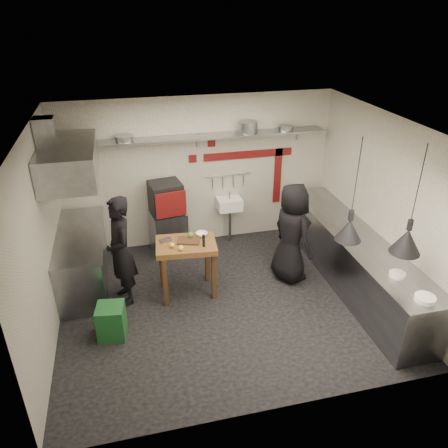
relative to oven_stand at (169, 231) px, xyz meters
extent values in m
plane|color=black|center=(0.65, -1.80, -0.40)|extent=(5.00, 5.00, 0.00)
plane|color=beige|center=(0.65, -1.80, 2.40)|extent=(5.00, 5.00, 0.00)
cube|color=beige|center=(0.65, 0.30, 1.00)|extent=(5.00, 0.04, 2.80)
cube|color=beige|center=(0.65, -3.90, 1.00)|extent=(5.00, 0.04, 2.80)
cube|color=beige|center=(-1.85, -1.80, 1.00)|extent=(0.04, 4.20, 2.80)
cube|color=beige|center=(3.15, -1.80, 1.00)|extent=(0.04, 4.20, 2.80)
cube|color=maroon|center=(1.60, 0.28, 1.28)|extent=(1.70, 0.02, 0.14)
cube|color=maroon|center=(2.20, 0.28, 0.80)|extent=(0.14, 0.02, 1.10)
cube|color=maroon|center=(0.90, 0.28, 1.55)|extent=(0.14, 0.02, 0.14)
cube|color=maroon|center=(0.55, 0.28, 1.28)|extent=(0.14, 0.02, 0.14)
cube|color=gray|center=(0.65, 0.12, 1.72)|extent=(4.60, 0.34, 0.04)
cube|color=gray|center=(-1.25, 0.27, 1.62)|extent=(0.04, 0.06, 0.24)
cube|color=gray|center=(0.65, 0.27, 1.62)|extent=(0.04, 0.06, 0.24)
cube|color=gray|center=(2.55, 0.27, 1.62)|extent=(0.04, 0.06, 0.24)
cylinder|color=gray|center=(-0.63, 0.12, 1.79)|extent=(0.31, 0.31, 0.09)
cylinder|color=gray|center=(-0.64, 0.12, 1.78)|extent=(0.26, 0.26, 0.07)
cylinder|color=gray|center=(1.53, 0.12, 1.84)|extent=(0.35, 0.35, 0.20)
cylinder|color=gray|center=(2.23, 0.12, 1.78)|extent=(0.34, 0.34, 0.08)
cube|color=gray|center=(0.00, 0.00, 0.00)|extent=(0.69, 0.64, 0.80)
cube|color=black|center=(-0.01, -0.01, 0.69)|extent=(0.62, 0.59, 0.58)
cube|color=maroon|center=(0.04, -0.32, 0.69)|extent=(0.54, 0.11, 0.46)
cube|color=black|center=(-0.02, -0.29, 0.69)|extent=(0.34, 0.07, 0.34)
cube|color=white|center=(1.20, 0.12, 0.38)|extent=(0.46, 0.34, 0.22)
cylinder|color=gray|center=(1.20, 0.12, 0.56)|extent=(0.03, 0.03, 0.14)
cylinder|color=gray|center=(1.20, 0.08, -0.06)|extent=(0.06, 0.06, 0.66)
cylinder|color=gray|center=(1.20, 0.26, 0.92)|extent=(0.90, 0.02, 0.02)
cube|color=gray|center=(2.80, -1.80, 0.05)|extent=(0.70, 3.80, 0.90)
cube|color=gray|center=(2.80, -1.80, 0.52)|extent=(0.76, 3.90, 0.03)
cylinder|color=white|center=(2.77, -3.54, 0.56)|extent=(0.26, 0.26, 0.07)
cylinder|color=white|center=(2.75, -2.98, 0.56)|extent=(0.27, 0.27, 0.05)
cube|color=gray|center=(-1.50, -0.75, 0.05)|extent=(0.70, 1.90, 0.90)
cube|color=gray|center=(-1.50, -0.75, 0.52)|extent=(0.76, 2.00, 0.03)
cube|color=gray|center=(-1.45, -0.75, 1.75)|extent=(0.78, 1.60, 0.50)
cube|color=gray|center=(-1.70, -0.75, 2.15)|extent=(0.28, 0.28, 0.50)
cube|color=#195225|center=(-1.08, -2.17, -0.15)|extent=(0.42, 0.42, 0.50)
cube|color=#4A2D1A|center=(0.17, -1.37, 0.53)|extent=(0.40, 0.33, 0.02)
cylinder|color=black|center=(0.37, -1.57, 0.62)|extent=(0.06, 0.06, 0.20)
sphere|color=yellow|center=(-0.10, -1.49, 0.56)|extent=(0.09, 0.09, 0.07)
sphere|color=yellow|center=(0.01, -1.60, 0.56)|extent=(0.10, 0.10, 0.08)
sphere|color=#4C7C32|center=(0.22, -1.26, 0.57)|extent=(0.10, 0.10, 0.09)
cube|color=gray|center=(-0.18, -1.27, 0.54)|extent=(0.20, 0.17, 0.03)
imported|color=white|center=(0.40, -1.24, 0.55)|extent=(0.19, 0.19, 0.06)
imported|color=black|center=(-0.87, -1.35, 0.48)|extent=(0.56, 0.72, 1.75)
imported|color=black|center=(1.87, -1.38, 0.45)|extent=(0.77, 0.96, 1.71)
camera|label=1|loc=(-0.68, -7.19, 3.86)|focal=35.00mm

